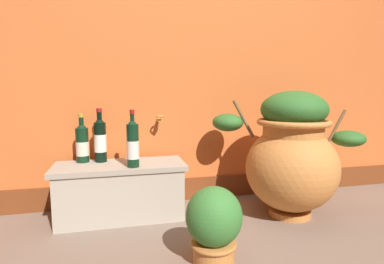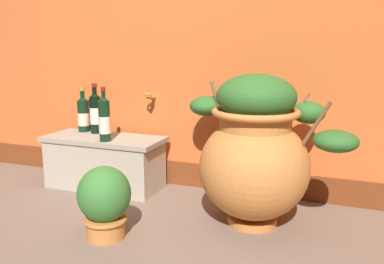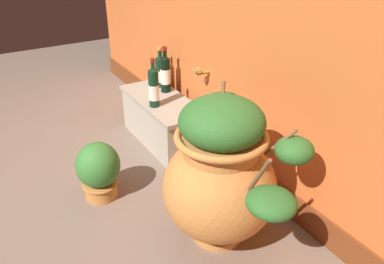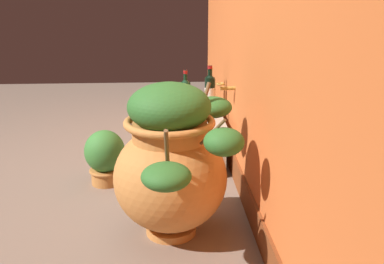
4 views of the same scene
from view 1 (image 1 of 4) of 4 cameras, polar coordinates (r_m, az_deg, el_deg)
name	(u,v)px [view 1 (image 1 of 4)]	position (r m, az deg, el deg)	size (l,w,h in m)	color
back_wall	(194,22)	(2.37, 0.36, 19.64)	(4.40, 0.33, 2.60)	#D6662D
terracotta_urn	(292,154)	(2.06, 17.90, -3.94)	(0.94, 0.64, 0.80)	#CC7F3D
stone_ledge	(121,189)	(2.02, -13.00, -10.11)	(0.80, 0.34, 0.35)	#B2A893
wine_bottle_left	(82,143)	(2.07, -19.57, -1.85)	(0.08, 0.08, 0.31)	black
wine_bottle_middle	(133,144)	(1.86, -10.85, -2.11)	(0.07, 0.07, 0.34)	black
wine_bottle_right	(100,139)	(2.04, -16.56, -1.25)	(0.08, 0.08, 0.34)	black
potted_shrub	(214,223)	(1.48, 4.05, -16.42)	(0.26, 0.26, 0.36)	#CC7F3D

